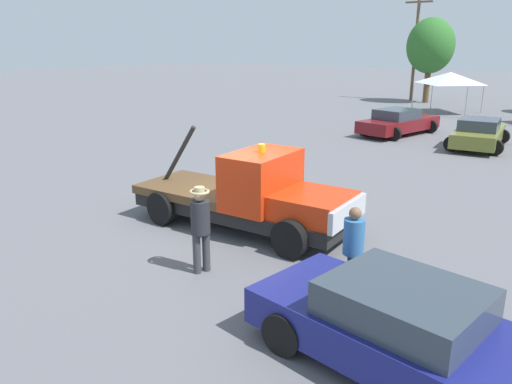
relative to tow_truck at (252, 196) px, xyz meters
The scene contains 10 objects.
ground_plane 0.96m from the tow_truck, behind, with size 160.00×160.00×0.00m, color slate.
tow_truck is the anchor object (origin of this frame).
foreground_car 6.21m from the tow_truck, 28.77° to the right, with size 5.15×2.44×1.34m.
person_near_truck 3.91m from the tow_truck, 21.91° to the right, with size 0.39×0.39×1.75m.
person_at_hood 2.62m from the tow_truck, 74.00° to the right, with size 0.41×0.41×1.84m.
parked_car_maroon 15.62m from the tow_truck, 100.80° to the left, with size 2.97×5.14×1.34m.
parked_car_olive 14.55m from the tow_truck, 84.95° to the left, with size 2.85×4.70×1.34m.
canopy_tent_white 25.55m from the tow_truck, 98.59° to the left, with size 3.55×3.55×2.71m.
tree_center 31.47m from the tow_truck, 103.48° to the left, with size 3.61×3.61×6.45m.
utility_pole 32.72m from the tow_truck, 105.81° to the left, with size 2.20×0.24×8.69m.
Camera 1 is at (7.94, -9.12, 4.59)m, focal length 35.00 mm.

